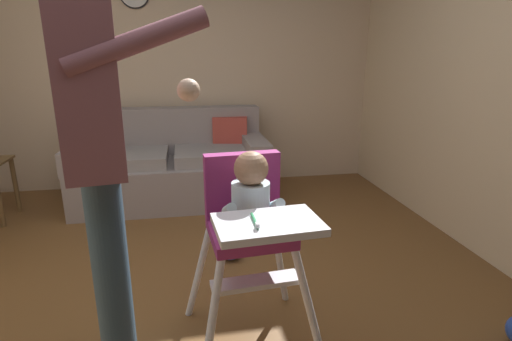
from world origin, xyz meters
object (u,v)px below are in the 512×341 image
couch (173,166)px  high_chair (250,214)px  toy_ball_second (230,248)px  adult_standing (100,158)px

couch → high_chair: 2.19m
high_chair → toy_ball_second: 1.02m
high_chair → toy_ball_second: bearing=175.9°
high_chair → adult_standing: bearing=-86.3°
couch → adult_standing: size_ratio=1.03×
high_chair → adult_standing: 0.67m
couch → toy_ball_second: 1.38m
high_chair → toy_ball_second: size_ratio=5.95×
couch → high_chair: (0.41, -2.12, 0.34)m
couch → toy_ball_second: size_ratio=10.83×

